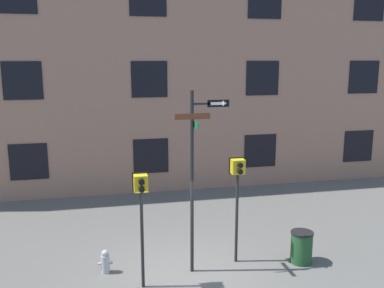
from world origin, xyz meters
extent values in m
plane|color=#595651|center=(0.00, 0.00, 0.00)|extent=(60.00, 60.00, 0.00)
cube|color=#936B56|center=(0.00, 7.52, 6.29)|extent=(24.00, 0.60, 12.59)
cube|color=black|center=(-4.80, 7.20, 1.57)|extent=(1.45, 0.03, 1.44)
cube|color=black|center=(0.00, 7.20, 1.57)|extent=(1.45, 0.03, 1.44)
cube|color=black|center=(4.80, 7.20, 1.57)|extent=(1.45, 0.03, 1.44)
cube|color=black|center=(9.60, 7.20, 1.57)|extent=(1.45, 0.03, 1.44)
cube|color=black|center=(-4.80, 7.20, 4.72)|extent=(1.45, 0.03, 1.44)
cube|color=black|center=(0.00, 7.20, 4.72)|extent=(1.45, 0.03, 1.44)
cube|color=black|center=(4.80, 7.20, 4.72)|extent=(1.45, 0.03, 1.44)
cube|color=black|center=(9.60, 7.20, 4.72)|extent=(1.45, 0.03, 1.44)
cube|color=black|center=(4.80, 7.20, 7.87)|extent=(1.45, 0.03, 1.44)
cube|color=black|center=(9.60, 7.20, 7.87)|extent=(1.45, 0.03, 1.44)
cylinder|color=black|center=(0.23, 0.21, 2.39)|extent=(0.09, 0.09, 4.78)
cube|color=black|center=(0.56, 0.21, 4.45)|extent=(0.67, 0.05, 0.05)
cube|color=brown|center=(0.23, 0.15, 4.15)|extent=(0.89, 0.02, 0.15)
cube|color=#196B2D|center=(0.29, 0.21, 3.94)|extent=(0.02, 0.77, 0.15)
cube|color=black|center=(0.90, 0.19, 4.45)|extent=(0.56, 0.02, 0.18)
cube|color=white|center=(0.86, 0.18, 4.45)|extent=(0.32, 0.01, 0.07)
cone|color=white|center=(1.06, 0.18, 4.45)|extent=(0.10, 0.14, 0.14)
cylinder|color=black|center=(-1.12, -0.32, 1.24)|extent=(0.08, 0.08, 2.47)
cube|color=gold|center=(-1.12, -0.32, 2.67)|extent=(0.32, 0.26, 0.39)
cube|color=black|center=(-1.12, -0.18, 2.67)|extent=(0.38, 0.02, 0.45)
cylinder|color=black|center=(-1.12, -0.51, 2.76)|extent=(0.14, 0.12, 0.14)
cylinder|color=black|center=(-1.12, -0.51, 2.58)|extent=(0.14, 0.12, 0.14)
cylinder|color=orange|center=(-1.12, -0.46, 2.76)|extent=(0.11, 0.01, 0.11)
cylinder|color=black|center=(1.54, 0.49, 1.26)|extent=(0.08, 0.08, 2.53)
cube|color=gold|center=(1.54, 0.49, 2.72)|extent=(0.35, 0.26, 0.39)
cube|color=black|center=(1.54, 0.63, 2.72)|extent=(0.41, 0.02, 0.45)
cylinder|color=black|center=(1.54, 0.30, 2.81)|extent=(0.14, 0.12, 0.14)
cylinder|color=black|center=(1.54, 0.30, 2.63)|extent=(0.14, 0.12, 0.14)
cylinder|color=silver|center=(1.54, 0.36, 2.81)|extent=(0.11, 0.01, 0.11)
cylinder|color=#A5A5A8|center=(-2.02, 0.61, 0.24)|extent=(0.22, 0.22, 0.48)
sphere|color=#A5A5A8|center=(-2.02, 0.61, 0.54)|extent=(0.19, 0.19, 0.19)
cylinder|color=#A5A5A8|center=(-2.17, 0.61, 0.26)|extent=(0.08, 0.08, 0.08)
cylinder|color=#A5A5A8|center=(-1.87, 0.61, 0.26)|extent=(0.08, 0.08, 0.08)
cylinder|color=#1E4723|center=(3.28, 0.06, 0.43)|extent=(0.59, 0.59, 0.85)
cylinder|color=black|center=(3.28, 0.06, 0.87)|extent=(0.62, 0.62, 0.04)
camera|label=1|loc=(-1.98, -10.02, 5.56)|focal=40.00mm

